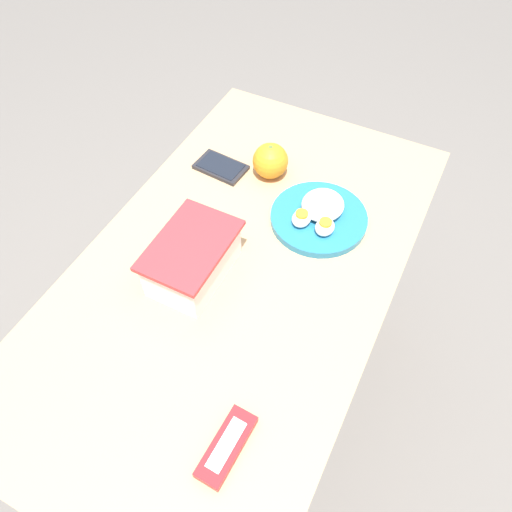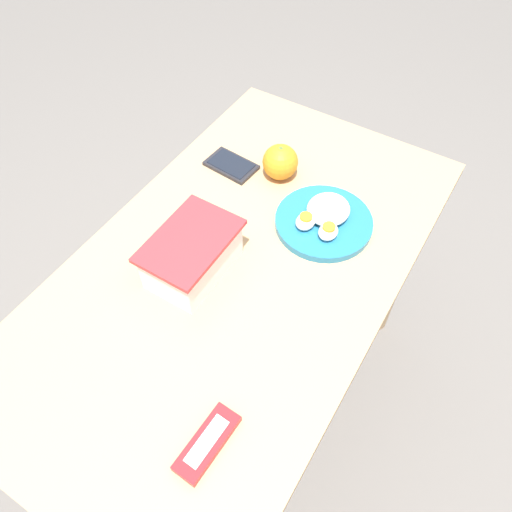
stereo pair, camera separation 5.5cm
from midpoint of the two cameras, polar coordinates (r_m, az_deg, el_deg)
ground_plane at (r=1.74m, az=-0.46°, el=-16.20°), size 10.00×10.00×0.00m
table at (r=1.19m, az=-0.65°, el=-5.26°), size 1.15×0.64×0.76m
food_container at (r=1.04m, az=-5.76°, el=-0.12°), size 0.21×0.14×0.10m
orange_fruit at (r=1.23m, az=4.09°, el=10.63°), size 0.09×0.09×0.09m
rice_plate at (r=1.14m, az=9.18°, el=4.14°), size 0.22×0.22×0.05m
candy_bar at (r=0.89m, az=-3.73°, el=-20.61°), size 0.13×0.05×0.02m
cell_phone at (r=1.28m, az=-1.61°, el=10.30°), size 0.09×0.13×0.01m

